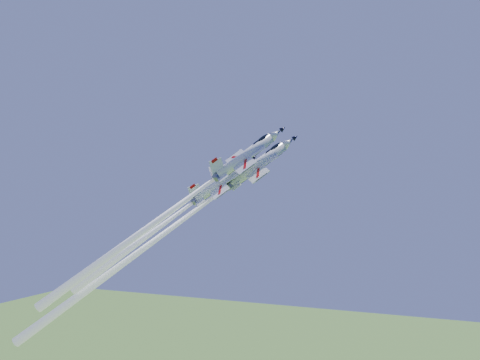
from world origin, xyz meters
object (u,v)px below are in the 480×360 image
at_px(jet_lead, 166,232).
at_px(jet_left, 183,203).
at_px(jet_right, 170,211).
at_px(jet_slot, 171,219).

distance_m(jet_lead, jet_left, 7.19).
height_order(jet_right, jet_slot, jet_right).
height_order(jet_left, jet_slot, jet_left).
distance_m(jet_lead, jet_right, 9.11).
height_order(jet_lead, jet_slot, jet_lead).
height_order(jet_left, jet_right, jet_right).
relative_size(jet_lead, jet_slot, 1.54).
bearing_deg(jet_slot, jet_lead, -154.43).
xyz_separation_m(jet_right, jet_slot, (-3.29, 5.84, -1.77)).
bearing_deg(jet_right, jet_lead, 175.58).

